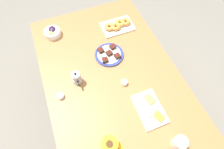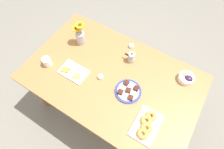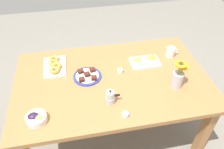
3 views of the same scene
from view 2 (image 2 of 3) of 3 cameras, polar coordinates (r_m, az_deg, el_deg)
The scene contains 11 objects.
ground_plane at distance 2.28m, azimuth -0.00°, elevation -9.77°, with size 6.00×6.00×0.00m, color slate.
dining_table at distance 1.68m, azimuth -0.00°, elevation -2.12°, with size 1.60×1.00×0.74m.
coffee_mug at distance 1.75m, azimuth -20.49°, elevation 3.99°, with size 0.12×0.08×0.09m.
grape_bowl at distance 1.71m, azimuth 23.11°, elevation -1.06°, with size 0.14×0.14×0.07m.
cheese_platter at distance 1.66m, azimuth -12.53°, elevation 0.92°, with size 0.26×0.17×0.03m.
croissant_platter at distance 1.45m, azimuth 11.18°, elevation -15.82°, with size 0.19×0.28×0.05m.
jam_cup_honey at distance 1.80m, azimuth 6.32°, elevation 9.26°, with size 0.05×0.05×0.03m.
jam_cup_berry at distance 1.59m, azimuth -3.77°, elevation -0.76°, with size 0.05×0.05×0.03m.
dessert_plate at distance 1.54m, azimuth 5.29°, elevation -5.40°, with size 0.23×0.23×0.05m.
flower_vase at distance 1.81m, azimuth -10.27°, elevation 12.07°, with size 0.12×0.11×0.24m.
moka_pot at distance 1.67m, azimuth 6.34°, elevation 5.57°, with size 0.11×0.07×0.12m.
Camera 2 is at (-0.41, 0.67, 2.15)m, focal length 28.00 mm.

